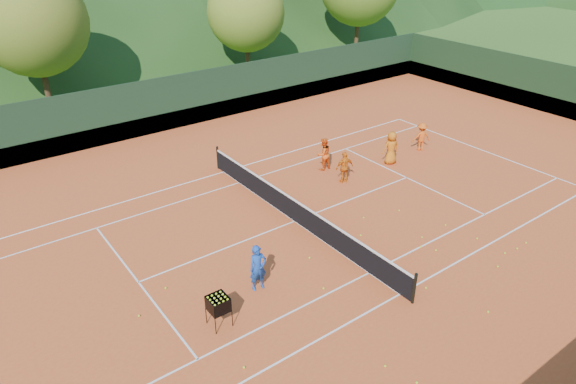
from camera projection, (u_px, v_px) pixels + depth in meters
ground at (295, 222)px, 20.04m from camera, size 400.00×400.00×0.00m
clay_court at (295, 221)px, 20.04m from camera, size 40.00×24.00×0.02m
coach at (258, 268)px, 16.05m from camera, size 0.62×0.44×1.59m
student_a at (323, 154)px, 23.82m from camera, size 0.75×0.59×1.55m
student_b at (345, 167)px, 22.65m from camera, size 0.91×0.52×1.46m
student_c at (391, 148)px, 24.37m from camera, size 0.89×0.69×1.61m
student_d at (421, 137)px, 25.85m from camera, size 1.06×0.84×1.44m
tennis_ball_0 at (385, 366)px, 13.52m from camera, size 0.07×0.07×0.07m
tennis_ball_2 at (166, 288)px, 16.37m from camera, size 0.07×0.07×0.07m
tennis_ball_3 at (417, 383)px, 13.03m from camera, size 0.07×0.07×0.07m
tennis_ball_4 at (488, 312)px, 15.37m from camera, size 0.07×0.07×0.07m
tennis_ball_5 at (498, 267)px, 17.37m from camera, size 0.07×0.07×0.07m
tennis_ball_6 at (139, 316)px, 15.22m from camera, size 0.07×0.07×0.07m
tennis_ball_7 at (421, 247)px, 18.41m from camera, size 0.07×0.07×0.07m
tennis_ball_8 at (399, 210)px, 20.70m from camera, size 0.07×0.07×0.07m
tennis_ball_10 at (440, 194)px, 21.97m from camera, size 0.07×0.07×0.07m
tennis_ball_11 at (310, 258)px, 17.82m from camera, size 0.07×0.07×0.07m
tennis_ball_12 at (477, 238)px, 18.89m from camera, size 0.07×0.07×0.07m
tennis_ball_13 at (426, 288)px, 16.37m from camera, size 0.07×0.07×0.07m
tennis_ball_14 at (361, 235)px, 19.08m from camera, size 0.07×0.07×0.07m
tennis_ball_15 at (517, 248)px, 18.32m from camera, size 0.07×0.07×0.07m
tennis_ball_16 at (364, 218)px, 20.20m from camera, size 0.07×0.07×0.07m
tennis_ball_17 at (244, 367)px, 13.48m from camera, size 0.07×0.07×0.07m
tennis_ball_18 at (505, 253)px, 18.06m from camera, size 0.07×0.07×0.07m
tennis_ball_19 at (422, 237)px, 18.96m from camera, size 0.07×0.07×0.07m
tennis_ball_20 at (436, 250)px, 18.22m from camera, size 0.07×0.07×0.07m
tennis_ball_21 at (324, 288)px, 16.35m from camera, size 0.07×0.07×0.07m
tennis_ball_22 at (445, 225)px, 19.71m from camera, size 0.07×0.07×0.07m
tennis_ball_23 at (526, 243)px, 18.64m from camera, size 0.07×0.07×0.07m
court_lines at (295, 221)px, 20.03m from camera, size 23.83×11.03×0.00m
tennis_net at (295, 210)px, 19.80m from camera, size 0.10×12.07×1.10m
perimeter_fence at (295, 193)px, 19.45m from camera, size 40.40×24.24×3.00m
ball_hopper at (218, 304)px, 14.60m from camera, size 0.57×0.57×1.00m
tree_b at (32, 21)px, 29.66m from camera, size 6.40×6.40×8.40m
tree_c at (246, 12)px, 36.60m from camera, size 5.60×5.60×7.35m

